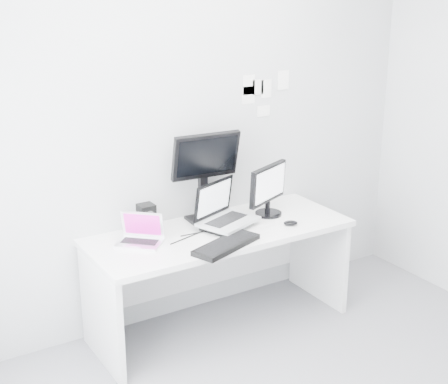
{
  "coord_description": "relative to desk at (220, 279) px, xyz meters",
  "views": [
    {
      "loc": [
        -2.12,
        -2.26,
        2.36
      ],
      "look_at": [
        0.02,
        1.23,
        1.0
      ],
      "focal_mm": 52.51,
      "sensor_mm": 36.0,
      "label": 1
    }
  ],
  "objects": [
    {
      "name": "mouse",
      "position": [
        0.46,
        -0.18,
        0.38
      ],
      "size": [
        0.11,
        0.1,
        0.03
      ],
      "primitive_type": "ellipsoid",
      "rotation": [
        0.0,
        0.0,
        -0.4
      ],
      "color": "black",
      "rests_on": "desk"
    },
    {
      "name": "rear_monitor",
      "position": [
        0.01,
        0.22,
        0.69
      ],
      "size": [
        0.49,
        0.2,
        0.65
      ],
      "primitive_type": "cube",
      "rotation": [
        0.0,
        0.0,
        -0.07
      ],
      "color": "black",
      "rests_on": "desk"
    },
    {
      "name": "wall_note_5",
      "position": [
        0.53,
        0.34,
        1.23
      ],
      "size": [
        0.09,
        0.0,
        0.11
      ],
      "primitive_type": "cube",
      "color": "white",
      "rests_on": "back_wall"
    },
    {
      "name": "keyboard",
      "position": [
        -0.12,
        -0.27,
        0.38
      ],
      "size": [
        0.52,
        0.33,
        0.03
      ],
      "primitive_type": "cube",
      "rotation": [
        0.0,
        0.0,
        0.35
      ],
      "color": "black",
      "rests_on": "desk"
    },
    {
      "name": "wall_note_1",
      "position": [
        0.6,
        0.34,
        1.22
      ],
      "size": [
        0.09,
        0.0,
        0.13
      ],
      "primitive_type": "cube",
      "color": "white",
      "rests_on": "back_wall"
    },
    {
      "name": "wall_note_0",
      "position": [
        0.45,
        0.34,
        1.26
      ],
      "size": [
        0.1,
        0.0,
        0.14
      ],
      "primitive_type": "cube",
      "color": "white",
      "rests_on": "back_wall"
    },
    {
      "name": "speaker",
      "position": [
        -0.45,
        0.19,
        0.47
      ],
      "size": [
        0.13,
        0.13,
        0.21
      ],
      "primitive_type": "cube",
      "rotation": [
        0.0,
        0.0,
        0.39
      ],
      "color": "black",
      "rests_on": "desk"
    },
    {
      "name": "back_wall",
      "position": [
        0.0,
        0.35,
        0.99
      ],
      "size": [
        3.6,
        0.0,
        3.6
      ],
      "primitive_type": "plane",
      "rotation": [
        1.57,
        0.0,
        0.0
      ],
      "color": "#B3B6B8",
      "rests_on": "ground"
    },
    {
      "name": "macbook",
      "position": [
        -0.57,
        0.05,
        0.47
      ],
      "size": [
        0.35,
        0.34,
        0.21
      ],
      "primitive_type": "cube",
      "rotation": [
        0.0,
        0.0,
        -0.76
      ],
      "color": "silver",
      "rests_on": "desk"
    },
    {
      "name": "wall_note_4",
      "position": [
        0.45,
        0.34,
        1.18
      ],
      "size": [
        0.11,
        0.0,
        0.13
      ],
      "primitive_type": "cube",
      "color": "white",
      "rests_on": "back_wall"
    },
    {
      "name": "samsung_monitor",
      "position": [
        0.44,
        0.07,
        0.55
      ],
      "size": [
        0.46,
        0.34,
        0.38
      ],
      "primitive_type": "cube",
      "rotation": [
        0.0,
        0.0,
        0.42
      ],
      "color": "black",
      "rests_on": "desk"
    },
    {
      "name": "wall_note_2",
      "position": [
        0.75,
        0.34,
        1.26
      ],
      "size": [
        0.1,
        0.0,
        0.14
      ],
      "primitive_type": "cube",
      "color": "white",
      "rests_on": "back_wall"
    },
    {
      "name": "wall_note_3",
      "position": [
        0.58,
        0.34,
        1.05
      ],
      "size": [
        0.11,
        0.0,
        0.08
      ],
      "primitive_type": "cube",
      "color": "white",
      "rests_on": "back_wall"
    },
    {
      "name": "desk",
      "position": [
        0.0,
        0.0,
        0.0
      ],
      "size": [
        1.8,
        0.7,
        0.73
      ],
      "primitive_type": "cube",
      "color": "white",
      "rests_on": "ground"
    },
    {
      "name": "dell_laptop",
      "position": [
        0.07,
        0.01,
        0.53
      ],
      "size": [
        0.47,
        0.42,
        0.32
      ],
      "primitive_type": "cube",
      "rotation": [
        0.0,
        0.0,
        0.37
      ],
      "color": "#B6B9BE",
      "rests_on": "desk"
    }
  ]
}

